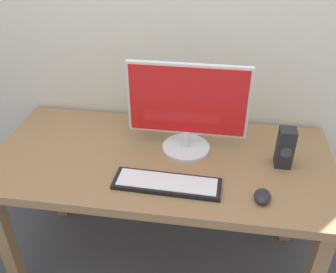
{
  "coord_description": "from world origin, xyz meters",
  "views": [
    {
      "loc": [
        0.25,
        -1.43,
        1.83
      ],
      "look_at": [
        0.03,
        0.0,
        0.9
      ],
      "focal_mm": 39.52,
      "sensor_mm": 36.0,
      "label": 1
    }
  ],
  "objects": [
    {
      "name": "keyboard_primary",
      "position": [
        0.06,
        -0.21,
        0.79
      ],
      "size": [
        0.47,
        0.15,
        0.02
      ],
      "color": "black",
      "rests_on": "desk"
    },
    {
      "name": "desk",
      "position": [
        0.0,
        0.0,
        0.68
      ],
      "size": [
        1.65,
        0.78,
        0.78
      ],
      "color": "#936D47",
      "rests_on": "ground_plane"
    },
    {
      "name": "mouse",
      "position": [
        0.47,
        -0.24,
        0.79
      ],
      "size": [
        0.08,
        0.1,
        0.04
      ],
      "primitive_type": "ellipsoid",
      "rotation": [
        0.0,
        0.0,
        -0.12
      ],
      "color": "#232328",
      "rests_on": "desk"
    },
    {
      "name": "speaker_right",
      "position": [
        0.57,
        0.02,
        0.87
      ],
      "size": [
        0.07,
        0.08,
        0.19
      ],
      "color": "#232328",
      "rests_on": "desk"
    },
    {
      "name": "ground_plane",
      "position": [
        0.0,
        0.0,
        0.0
      ],
      "size": [
        6.0,
        6.0,
        0.0
      ],
      "primitive_type": "plane",
      "color": "#4C4C51"
    },
    {
      "name": "audio_controller",
      "position": [
        -0.09,
        0.28,
        0.85
      ],
      "size": [
        0.1,
        0.09,
        0.14
      ],
      "color": "black",
      "rests_on": "desk"
    },
    {
      "name": "monitor",
      "position": [
        0.11,
        0.09,
        1.01
      ],
      "size": [
        0.57,
        0.24,
        0.45
      ],
      "color": "silver",
      "rests_on": "desk"
    }
  ]
}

